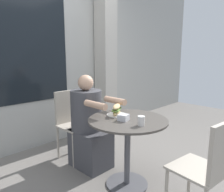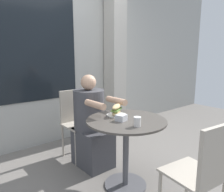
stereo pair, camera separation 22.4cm
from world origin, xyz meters
The scene contains 10 objects.
ground_plane centered at (0.00, 0.00, 0.00)m, with size 8.00×8.00×0.00m, color slate.
storefront_wall centered at (0.00, 1.59, 1.40)m, with size 8.00×0.09×2.80m.
lattice_pillar centered at (1.04, 1.39, 1.20)m, with size 0.27×0.27×2.40m.
cafe_table centered at (0.00, 0.00, 0.52)m, with size 0.78×0.78×0.71m.
diner_chair centered at (-0.02, 0.93, 0.52)m, with size 0.38×0.38×0.87m.
seated_diner centered at (-0.02, 0.58, 0.47)m, with size 0.37×0.65×1.10m.
empty_chair_across centered at (0.02, -0.80, 0.52)m, with size 0.43×0.43×0.87m.
sandwich_on_plate centered at (0.02, 0.17, 0.76)m, with size 0.21×0.21×0.12m.
drink_cup centered at (-0.07, -0.21, 0.75)m, with size 0.07×0.07×0.09m.
napkin_box centered at (-0.07, 0.00, 0.74)m, with size 0.11×0.11×0.06m.
Camera 2 is at (-1.41, -1.48, 1.34)m, focal length 35.00 mm.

